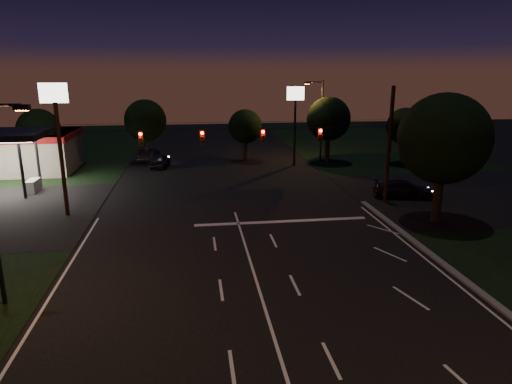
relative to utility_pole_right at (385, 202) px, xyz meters
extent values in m
plane|color=black|center=(-12.00, -15.00, 0.00)|extent=(140.00, 140.00, 0.00)
cube|color=black|center=(8.00, 1.00, 0.00)|extent=(20.00, 16.00, 0.02)
cube|color=silver|center=(-9.00, -3.50, 0.01)|extent=(12.00, 0.50, 0.01)
cylinder|color=black|center=(0.00, 0.00, 0.00)|extent=(0.30, 0.30, 9.00)
cylinder|color=black|center=(-24.00, 0.00, 0.00)|extent=(0.28, 0.28, 8.00)
cylinder|color=black|center=(-12.00, 0.00, 6.00)|extent=(24.00, 0.03, 0.03)
cylinder|color=black|center=(-12.00, 0.00, 6.50)|extent=(24.00, 0.02, 0.02)
cube|color=#3F3307|center=(-18.50, 0.00, 5.45)|extent=(0.32, 0.26, 1.00)
sphere|color=#FF0705|center=(-18.50, -0.16, 5.78)|extent=(0.22, 0.22, 0.22)
sphere|color=black|center=(-18.50, -0.16, 5.45)|extent=(0.20, 0.20, 0.20)
sphere|color=black|center=(-18.50, -0.16, 5.12)|extent=(0.20, 0.20, 0.20)
cube|color=#3F3307|center=(-14.20, 0.00, 5.45)|extent=(0.32, 0.26, 1.00)
sphere|color=#FF0705|center=(-14.20, -0.16, 5.78)|extent=(0.22, 0.22, 0.22)
sphere|color=black|center=(-14.20, -0.16, 5.45)|extent=(0.20, 0.20, 0.20)
sphere|color=black|center=(-14.20, -0.16, 5.12)|extent=(0.20, 0.20, 0.20)
cube|color=#3F3307|center=(-9.80, 0.00, 5.45)|extent=(0.32, 0.26, 1.00)
sphere|color=#FF0705|center=(-9.80, -0.16, 5.78)|extent=(0.22, 0.22, 0.22)
sphere|color=black|center=(-9.80, -0.16, 5.45)|extent=(0.20, 0.20, 0.20)
sphere|color=black|center=(-9.80, -0.16, 5.12)|extent=(0.20, 0.20, 0.20)
cube|color=#3F3307|center=(-5.50, 0.00, 5.45)|extent=(0.32, 0.26, 1.00)
sphere|color=#FF0705|center=(-5.50, -0.16, 5.78)|extent=(0.22, 0.22, 0.22)
sphere|color=black|center=(-5.50, -0.16, 5.45)|extent=(0.20, 0.20, 0.20)
sphere|color=black|center=(-5.50, -0.16, 5.12)|extent=(0.20, 0.20, 0.20)
cube|color=gray|center=(-34.00, 16.00, 2.00)|extent=(14.00, 8.00, 4.00)
cube|color=#9B0E0E|center=(-34.00, 16.00, 3.70)|extent=(14.20, 8.20, 0.60)
cube|color=gray|center=(-28.50, 7.00, 0.55)|extent=(0.80, 2.00, 1.10)
cylinder|color=black|center=(-28.50, 5.00, 2.40)|extent=(0.24, 0.24, 4.80)
cylinder|color=black|center=(-28.50, 9.00, 2.40)|extent=(0.24, 0.24, 4.80)
cylinder|color=black|center=(-26.00, 7.00, 3.75)|extent=(0.24, 0.24, 7.50)
cube|color=white|center=(-26.00, 7.00, 8.30)|extent=(2.20, 0.30, 1.60)
cylinder|color=black|center=(-4.00, 15.00, 3.50)|extent=(0.24, 0.24, 7.00)
cube|color=white|center=(-4.00, 15.00, 7.70)|extent=(1.80, 0.30, 1.40)
cube|color=black|center=(-21.70, -13.00, 8.70)|extent=(0.60, 0.35, 0.22)
cube|color=orange|center=(-21.70, -13.00, 8.58)|extent=(0.45, 0.25, 0.04)
cylinder|color=black|center=(-0.50, 17.00, 4.50)|extent=(0.20, 0.20, 9.00)
cylinder|color=black|center=(-1.40, 17.00, 8.80)|extent=(1.80, 0.12, 0.12)
cube|color=black|center=(-2.30, 17.00, 8.70)|extent=(0.60, 0.35, 0.22)
cube|color=orange|center=(-2.30, 17.00, 8.58)|extent=(0.45, 0.25, 0.04)
cylinder|color=black|center=(1.50, -5.00, 2.00)|extent=(0.60, 0.60, 4.00)
sphere|color=black|center=(1.50, -5.00, 5.76)|extent=(6.00, 6.00, 6.00)
sphere|color=black|center=(2.10, -4.55, 5.58)|extent=(4.50, 4.50, 4.50)
sphere|color=black|center=(0.90, -4.70, 5.62)|extent=(4.20, 4.20, 4.20)
cylinder|color=black|center=(-30.00, 15.00, 1.50)|extent=(0.49, 0.49, 3.00)
sphere|color=black|center=(-30.00, 15.00, 4.32)|extent=(4.20, 4.20, 4.20)
sphere|color=black|center=(-29.58, 15.32, 4.19)|extent=(3.15, 3.15, 3.15)
sphere|color=black|center=(-30.42, 15.21, 4.23)|extent=(2.94, 2.94, 2.94)
cylinder|color=black|center=(-20.00, 19.00, 1.62)|extent=(0.52, 0.52, 3.25)
sphere|color=black|center=(-20.00, 19.00, 4.68)|extent=(4.60, 4.60, 4.60)
sphere|color=black|center=(-19.54, 19.34, 4.54)|extent=(3.45, 3.45, 3.45)
sphere|color=black|center=(-20.46, 19.23, 4.58)|extent=(3.22, 3.22, 3.22)
cylinder|color=black|center=(-9.00, 18.00, 1.38)|extent=(0.47, 0.47, 2.75)
sphere|color=black|center=(-9.00, 18.00, 3.96)|extent=(3.80, 3.80, 3.80)
sphere|color=black|center=(-8.62, 18.28, 3.85)|extent=(2.85, 2.85, 2.85)
sphere|color=black|center=(-9.38, 18.19, 3.87)|extent=(2.66, 2.66, 2.66)
cylinder|color=black|center=(0.00, 16.00, 1.70)|extent=(0.53, 0.53, 3.40)
sphere|color=black|center=(0.00, 16.00, 4.90)|extent=(4.80, 4.80, 4.80)
sphere|color=black|center=(0.48, 16.36, 4.75)|extent=(3.60, 3.60, 3.60)
sphere|color=black|center=(-0.48, 16.24, 4.79)|extent=(3.36, 3.36, 3.36)
cylinder|color=black|center=(8.00, 14.00, 1.45)|extent=(0.48, 0.48, 2.90)
sphere|color=black|center=(8.00, 14.00, 4.18)|extent=(4.00, 4.00, 4.00)
sphere|color=black|center=(8.40, 14.30, 4.06)|extent=(3.00, 3.00, 3.00)
sphere|color=black|center=(7.60, 14.20, 4.09)|extent=(2.80, 2.80, 2.80)
imported|color=black|center=(-18.44, 16.03, 0.72)|extent=(2.21, 4.42, 1.45)
imported|color=black|center=(-19.95, 20.14, 0.70)|extent=(2.31, 4.43, 1.39)
imported|color=black|center=(2.09, 1.03, 0.72)|extent=(5.29, 3.04, 1.44)
camera|label=1|loc=(-14.88, -32.83, 10.21)|focal=32.00mm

